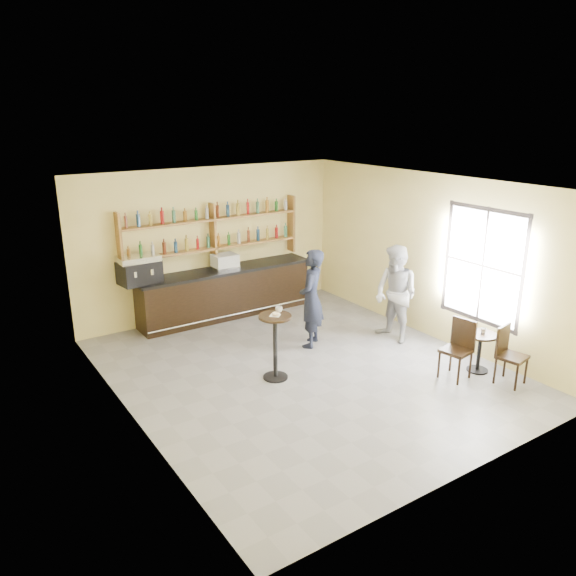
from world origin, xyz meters
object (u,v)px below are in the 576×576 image
pastry_case (225,262)px  chair_west (456,350)px  espresso_machine (139,269)px  patron_second (396,294)px  pedestal_table (275,347)px  chair_south (512,356)px  bar_counter (226,292)px  cafe_table (479,352)px  man_main (311,298)px

pastry_case → chair_west: 5.17m
espresso_machine → patron_second: 5.00m
pedestal_table → chair_south: 3.88m
bar_counter → pedestal_table: pedestal_table is taller
patron_second → cafe_table: bearing=6.3°
pastry_case → espresso_machine: bearing=174.5°
chair_west → patron_second: (0.30, 1.77, 0.44)m
pastry_case → pedestal_table: size_ratio=0.47×
pedestal_table → bar_counter: bearing=77.2°
espresso_machine → man_main: size_ratio=0.41×
pedestal_table → chair_west: pedestal_table is taller
espresso_machine → patron_second: bearing=-44.7°
espresso_machine → patron_second: (3.97, -3.02, -0.40)m
pastry_case → chair_south: pastry_case is taller
patron_second → espresso_machine: bearing=-128.9°
man_main → pedestal_table: bearing=-11.0°
bar_counter → chair_west: bearing=-69.4°
espresso_machine → pastry_case: bearing=-7.4°
bar_counter → cafe_table: (2.35, -4.84, -0.19)m
pedestal_table → chair_west: 3.01m
pedestal_table → espresso_machine: bearing=110.3°
chair_west → patron_second: size_ratio=0.53×
espresso_machine → cafe_table: espresso_machine is taller
patron_second → pedestal_table: bearing=-89.4°
bar_counter → pastry_case: bearing=0.0°
pedestal_table → man_main: 1.59m
pastry_case → chair_south: 5.99m
pedestal_table → cafe_table: pedestal_table is taller
chair_west → chair_south: size_ratio=1.03×
man_main → chair_south: (1.80, -3.11, -0.45)m
patron_second → chair_west: bearing=-11.2°
pedestal_table → cafe_table: bearing=-29.2°
bar_counter → espresso_machine: bearing=180.0°
man_main → cafe_table: man_main is taller
pastry_case → pedestal_table: 3.28m
espresso_machine → pedestal_table: espresso_machine is taller
espresso_machine → cafe_table: (4.22, -4.84, -1.00)m
man_main → patron_second: 1.65m
chair_south → patron_second: patron_second is taller
pastry_case → chair_west: size_ratio=0.52×
chair_south → patron_second: bearing=85.9°
bar_counter → man_main: bearing=-75.4°
man_main → chair_west: bearing=73.6°
chair_south → chair_west: bearing=121.5°
pastry_case → patron_second: patron_second is taller
chair_west → patron_second: 1.85m
bar_counter → chair_south: (2.40, -5.44, -0.04)m
chair_west → man_main: bearing=-163.8°
chair_west → bar_counter: bearing=-169.1°
cafe_table → chair_south: chair_south is taller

